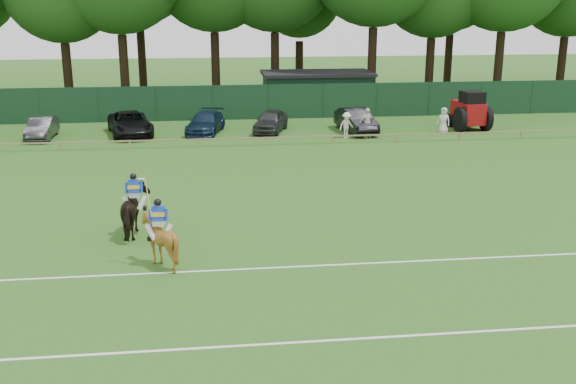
{
  "coord_description": "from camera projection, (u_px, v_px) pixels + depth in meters",
  "views": [
    {
      "loc": [
        -2.44,
        -21.31,
        8.48
      ],
      "look_at": [
        0.5,
        3.0,
        1.4
      ],
      "focal_mm": 42.0,
      "sensor_mm": 36.0,
      "label": 1
    }
  ],
  "objects": [
    {
      "name": "spectator_mid",
      "position": [
        367.0,
        123.0,
        42.2
      ],
      "size": [
        1.18,
        0.87,
        1.86
      ],
      "primitive_type": "imported",
      "rotation": [
        0.0,
        0.0,
        0.43
      ],
      "color": "white",
      "rests_on": "ground"
    },
    {
      "name": "spectator_right",
      "position": [
        444.0,
        121.0,
        43.49
      ],
      "size": [
        0.98,
        0.92,
        1.69
      ],
      "primitive_type": "imported",
      "rotation": [
        0.0,
        0.0,
        -0.62
      ],
      "color": "silver",
      "rests_on": "ground"
    },
    {
      "name": "suv_black",
      "position": [
        130.0,
        124.0,
        43.02
      ],
      "size": [
        3.56,
        5.71,
        1.47
      ],
      "primitive_type": "imported",
      "rotation": [
        0.0,
        0.0,
        0.22
      ],
      "color": "black",
      "rests_on": "ground"
    },
    {
      "name": "ground",
      "position": [
        284.0,
        256.0,
        22.96
      ],
      "size": [
        160.0,
        160.0,
        0.0
      ],
      "primitive_type": "plane",
      "color": "#1E4C14",
      "rests_on": "ground"
    },
    {
      "name": "rider_chestnut",
      "position": [
        158.0,
        218.0,
        21.71
      ],
      "size": [
        0.94,
        0.61,
        2.05
      ],
      "rotation": [
        0.0,
        0.0,
        3.05
      ],
      "color": "silver",
      "rests_on": "ground"
    },
    {
      "name": "utility_shed",
      "position": [
        317.0,
        91.0,
        51.84
      ],
      "size": [
        8.4,
        4.4,
        3.04
      ],
      "color": "#14331E",
      "rests_on": "ground"
    },
    {
      "name": "horse_chestnut",
      "position": [
        160.0,
        240.0,
        21.94
      ],
      "size": [
        1.55,
        1.71,
        1.74
      ],
      "primitive_type": "imported",
      "rotation": [
        0.0,
        0.0,
        3.05
      ],
      "color": "brown",
      "rests_on": "ground"
    },
    {
      "name": "perimeter_fence",
      "position": [
        241.0,
        102.0,
        48.36
      ],
      "size": [
        92.08,
        0.08,
        2.5
      ],
      "color": "#14351E",
      "rests_on": "ground"
    },
    {
      "name": "sedan_navy",
      "position": [
        206.0,
        123.0,
        43.64
      ],
      "size": [
        2.91,
        4.98,
        1.36
      ],
      "primitive_type": "imported",
      "rotation": [
        0.0,
        0.0,
        -0.23
      ],
      "color": "#13253E",
      "rests_on": "ground"
    },
    {
      "name": "estate_black",
      "position": [
        356.0,
        121.0,
        43.97
      ],
      "size": [
        2.2,
        4.8,
        1.52
      ],
      "primitive_type": "imported",
      "rotation": [
        0.0,
        0.0,
        0.13
      ],
      "color": "black",
      "rests_on": "ground"
    },
    {
      "name": "horse_dark",
      "position": [
        135.0,
        211.0,
        24.73
      ],
      "size": [
        1.02,
        2.21,
        1.86
      ],
      "primitive_type": "imported",
      "rotation": [
        0.0,
        0.0,
        3.15
      ],
      "color": "black",
      "rests_on": "ground"
    },
    {
      "name": "rider_dark",
      "position": [
        134.0,
        190.0,
        24.5
      ],
      "size": [
        0.94,
        0.37,
        1.41
      ],
      "rotation": [
        0.0,
        0.0,
        3.15
      ],
      "color": "silver",
      "rests_on": "ground"
    },
    {
      "name": "pitch_rail",
      "position": [
        249.0,
        138.0,
        40.0
      ],
      "size": [
        62.1,
        0.1,
        0.5
      ],
      "color": "#997F5B",
      "rests_on": "ground"
    },
    {
      "name": "tree_row",
      "position": [
        260.0,
        103.0,
        56.57
      ],
      "size": [
        96.0,
        12.0,
        21.0
      ],
      "primitive_type": null,
      "color": "#26561C",
      "rests_on": "ground"
    },
    {
      "name": "tractor",
      "position": [
        469.0,
        111.0,
        44.68
      ],
      "size": [
        2.27,
        3.21,
        2.59
      ],
      "rotation": [
        0.0,
        0.0,
        0.07
      ],
      "color": "maroon",
      "rests_on": "ground"
    },
    {
      "name": "spectator_left",
      "position": [
        347.0,
        125.0,
        42.15
      ],
      "size": [
        1.18,
        0.92,
        1.61
      ],
      "primitive_type": "imported",
      "rotation": [
        0.0,
        0.0,
        0.35
      ],
      "color": "white",
      "rests_on": "ground"
    },
    {
      "name": "hatch_grey",
      "position": [
        271.0,
        121.0,
        44.11
      ],
      "size": [
        2.95,
        4.52,
        1.43
      ],
      "primitive_type": "imported",
      "rotation": [
        0.0,
        0.0,
        -0.33
      ],
      "color": "#313033",
      "rests_on": "ground"
    },
    {
      "name": "sedan_grey",
      "position": [
        42.0,
        128.0,
        41.99
      ],
      "size": [
        1.45,
        4.05,
        1.33
      ],
      "primitive_type": "imported",
      "rotation": [
        0.0,
        0.0,
        0.01
      ],
      "color": "#2A2A2C",
      "rests_on": "ground"
    },
    {
      "name": "pitch_lines",
      "position": [
        298.0,
        300.0,
        19.62
      ],
      "size": [
        60.0,
        5.1,
        0.01
      ],
      "color": "silver",
      "rests_on": "ground"
    }
  ]
}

